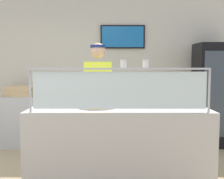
% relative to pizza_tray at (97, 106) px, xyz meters
% --- Properties ---
extents(ground_plane, '(12.00, 12.00, 0.00)m').
position_rel_pizza_tray_xyz_m(ground_plane, '(0.26, 0.61, -0.97)').
color(ground_plane, tan).
rests_on(ground_plane, ground).
extents(shop_rear_unit, '(6.51, 0.13, 2.70)m').
position_rel_pizza_tray_xyz_m(shop_rear_unit, '(0.26, 2.17, 0.39)').
color(shop_rear_unit, beige).
rests_on(shop_rear_unit, ground).
extents(serving_counter, '(2.11, 0.68, 0.95)m').
position_rel_pizza_tray_xyz_m(serving_counter, '(0.26, -0.05, -0.49)').
color(serving_counter, '#BCB7B2').
rests_on(serving_counter, ground).
extents(sneeze_guard, '(1.93, 0.06, 0.48)m').
position_rel_pizza_tray_xyz_m(sneeze_guard, '(0.26, -0.33, 0.28)').
color(sneeze_guard, '#B2B5BC').
rests_on(sneeze_guard, serving_counter).
extents(pizza_tray, '(0.46, 0.46, 0.04)m').
position_rel_pizza_tray_xyz_m(pizza_tray, '(0.00, 0.00, 0.00)').
color(pizza_tray, '#9EA0A8').
rests_on(pizza_tray, serving_counter).
extents(pizza_server, '(0.12, 0.29, 0.01)m').
position_rel_pizza_tray_xyz_m(pizza_server, '(-0.04, -0.02, 0.02)').
color(pizza_server, '#ADAFB7').
rests_on(pizza_server, pizza_tray).
extents(parmesan_shaker, '(0.06, 0.06, 0.09)m').
position_rel_pizza_tray_xyz_m(parmesan_shaker, '(0.30, -0.33, 0.50)').
color(parmesan_shaker, white).
rests_on(parmesan_shaker, sneeze_guard).
extents(pepper_flake_shaker, '(0.06, 0.06, 0.09)m').
position_rel_pizza_tray_xyz_m(pepper_flake_shaker, '(0.53, -0.33, 0.50)').
color(pepper_flake_shaker, white).
rests_on(pepper_flake_shaker, sneeze_guard).
extents(worker_figure, '(0.41, 0.50, 1.76)m').
position_rel_pizza_tray_xyz_m(worker_figure, '(-0.01, 0.60, 0.04)').
color(worker_figure, '#23232D').
rests_on(worker_figure, ground).
extents(drink_fridge, '(0.61, 0.62, 1.84)m').
position_rel_pizza_tray_xyz_m(drink_fridge, '(1.99, 1.72, -0.05)').
color(drink_fridge, black).
rests_on(drink_fridge, ground).
extents(prep_shelf, '(0.70, 0.55, 0.90)m').
position_rel_pizza_tray_xyz_m(prep_shelf, '(-1.45, 1.68, -0.52)').
color(prep_shelf, '#B7BABF').
rests_on(prep_shelf, ground).
extents(pizza_box_stack, '(0.50, 0.50, 0.18)m').
position_rel_pizza_tray_xyz_m(pizza_box_stack, '(-1.45, 1.68, 0.03)').
color(pizza_box_stack, tan).
rests_on(pizza_box_stack, prep_shelf).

